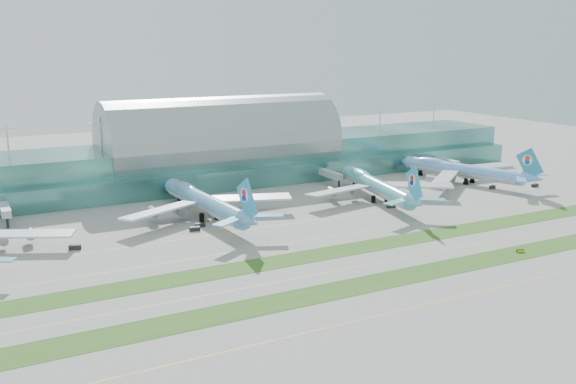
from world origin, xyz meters
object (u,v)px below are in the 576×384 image
terminal (221,153)px  taxiway_sign_east (520,251)px  airliner_d (462,169)px  airliner_c (376,185)px  airliner_b (204,201)px

terminal → taxiway_sign_east: 163.75m
airliner_d → taxiway_sign_east: airliner_d is taller
terminal → airliner_d: size_ratio=4.36×
terminal → taxiway_sign_east: terminal is taller
airliner_c → airliner_d: size_ratio=1.03×
airliner_c → taxiway_sign_east: airliner_c is taller
airliner_b → airliner_c: airliner_b is taller
terminal → airliner_c: (45.96, -71.91, -7.34)m
airliner_b → airliner_d: size_ratio=1.08×
terminal → airliner_b: terminal is taller
airliner_c → airliner_d: airliner_c is taller
terminal → airliner_b: (-33.71, -64.66, -7.06)m
terminal → airliner_c: size_ratio=4.22×
airliner_b → airliner_d: (140.16, 3.32, -0.39)m
terminal → taxiway_sign_east: (45.66, -156.67, -13.64)m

